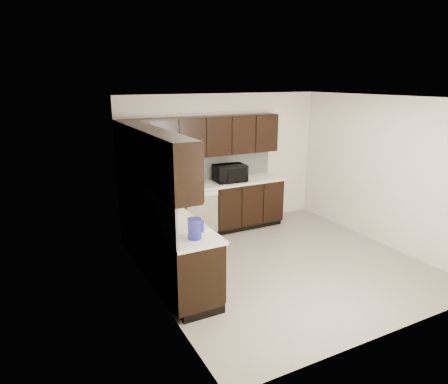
% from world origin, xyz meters
% --- Properties ---
extents(floor, '(4.00, 4.00, 0.00)m').
position_xyz_m(floor, '(0.00, 0.00, 0.00)').
color(floor, gray).
rests_on(floor, ground).
extents(ceiling, '(4.00, 4.00, 0.00)m').
position_xyz_m(ceiling, '(0.00, 0.00, 2.50)').
color(ceiling, white).
rests_on(ceiling, wall_back).
extents(wall_back, '(4.00, 0.02, 2.50)m').
position_xyz_m(wall_back, '(0.00, 2.00, 1.25)').
color(wall_back, beige).
rests_on(wall_back, floor).
extents(wall_left, '(0.02, 4.00, 2.50)m').
position_xyz_m(wall_left, '(-2.00, 0.00, 1.25)').
color(wall_left, beige).
rests_on(wall_left, floor).
extents(wall_right, '(0.02, 4.00, 2.50)m').
position_xyz_m(wall_right, '(2.00, 0.00, 1.25)').
color(wall_right, beige).
rests_on(wall_right, floor).
extents(wall_front, '(4.00, 0.02, 2.50)m').
position_xyz_m(wall_front, '(0.00, -2.00, 1.25)').
color(wall_front, beige).
rests_on(wall_front, floor).
extents(lower_cabinets, '(3.00, 2.80, 0.90)m').
position_xyz_m(lower_cabinets, '(-1.01, 1.11, 0.41)').
color(lower_cabinets, black).
rests_on(lower_cabinets, floor).
extents(countertop, '(3.03, 2.83, 0.04)m').
position_xyz_m(countertop, '(-1.01, 1.11, 0.92)').
color(countertop, silver).
rests_on(countertop, lower_cabinets).
extents(backsplash, '(3.00, 2.80, 0.48)m').
position_xyz_m(backsplash, '(-1.22, 1.32, 1.18)').
color(backsplash, '#AFAFAB').
rests_on(backsplash, countertop).
extents(upper_cabinets, '(3.00, 2.80, 0.70)m').
position_xyz_m(upper_cabinets, '(-1.10, 1.20, 1.77)').
color(upper_cabinets, black).
rests_on(upper_cabinets, wall_back).
extents(dishwasher, '(0.58, 0.04, 0.78)m').
position_xyz_m(dishwasher, '(-0.70, 1.41, 0.55)').
color(dishwasher, beige).
rests_on(dishwasher, lower_cabinets).
extents(sink, '(0.54, 0.82, 0.42)m').
position_xyz_m(sink, '(-1.68, -0.01, 0.88)').
color(sink, beige).
rests_on(sink, countertop).
extents(microwave, '(0.58, 0.42, 0.31)m').
position_xyz_m(microwave, '(-0.03, 1.65, 1.10)').
color(microwave, black).
rests_on(microwave, countertop).
extents(soap_bottle_a, '(0.10, 0.11, 0.18)m').
position_xyz_m(soap_bottle_a, '(-1.51, 0.35, 1.03)').
color(soap_bottle_a, gray).
rests_on(soap_bottle_a, countertop).
extents(soap_bottle_b, '(0.10, 0.10, 0.22)m').
position_xyz_m(soap_bottle_b, '(-1.76, 0.40, 1.05)').
color(soap_bottle_b, gray).
rests_on(soap_bottle_b, countertop).
extents(toaster_oven, '(0.44, 0.39, 0.23)m').
position_xyz_m(toaster_oven, '(-1.75, 1.67, 1.05)').
color(toaster_oven, '#B2B2B4').
rests_on(toaster_oven, countertop).
extents(storage_bin, '(0.47, 0.35, 0.18)m').
position_xyz_m(storage_bin, '(-1.67, 0.98, 1.03)').
color(storage_bin, white).
rests_on(storage_bin, countertop).
extents(blue_pitcher, '(0.17, 0.17, 0.25)m').
position_xyz_m(blue_pitcher, '(-1.68, -0.56, 1.06)').
color(blue_pitcher, '#101595').
rests_on(blue_pitcher, countertop).
extents(teal_tumbler, '(0.10, 0.10, 0.21)m').
position_xyz_m(teal_tumbler, '(-1.48, 0.64, 1.04)').
color(teal_tumbler, '#0C8088').
rests_on(teal_tumbler, countertop).
extents(paper_towel_roll, '(0.14, 0.14, 0.27)m').
position_xyz_m(paper_towel_roll, '(-1.63, 1.32, 1.08)').
color(paper_towel_roll, silver).
rests_on(paper_towel_roll, countertop).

